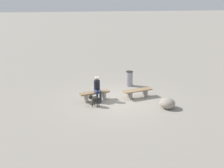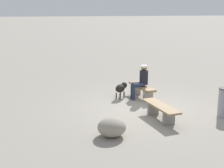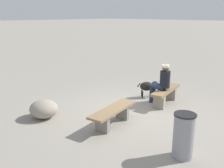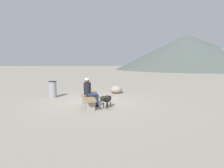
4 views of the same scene
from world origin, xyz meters
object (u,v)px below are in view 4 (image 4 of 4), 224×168
bench_left (90,91)px  boulder (116,89)px  seated_person (90,90)px  dog (106,99)px  trash_bin (53,89)px  bench_right (88,100)px

bench_left → boulder: size_ratio=2.19×
seated_person → boulder: bearing=148.5°
dog → trash_bin: 3.74m
boulder → bench_right: bearing=-28.3°
bench_left → trash_bin: size_ratio=1.83×
bench_left → bench_right: size_ratio=1.04×
bench_right → boulder: (-3.27, 1.76, -0.07)m
trash_bin → boulder: bearing=102.6°
bench_right → boulder: 3.72m
dog → trash_bin: size_ratio=0.64×
dog → boulder: dog is taller
seated_person → dog: seated_person is taller
bench_right → dog: bearing=69.3°
bench_left → dog: bearing=4.9°
boulder → trash_bin: bearing=-77.4°
seated_person → boulder: seated_person is taller
bench_right → boulder: size_ratio=2.10×
bench_right → seated_person: (-0.13, 0.07, 0.41)m
seated_person → trash_bin: bearing=-142.1°
seated_person → trash_bin: size_ratio=1.40×
seated_person → dog: (0.27, 0.69, -0.35)m
bench_left → seated_person: seated_person is taller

